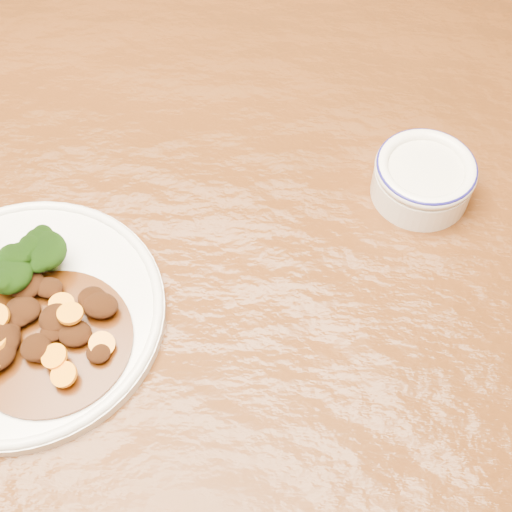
# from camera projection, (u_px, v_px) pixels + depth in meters

# --- Properties ---
(ground) EXTENTS (4.00, 4.00, 0.00)m
(ground) POSITION_uv_depth(u_px,v_px,m) (167.00, 482.00, 1.33)
(ground) COLOR #422810
(ground) RESTS_ON ground
(dining_table) EXTENTS (1.59, 1.05, 0.75)m
(dining_table) POSITION_uv_depth(u_px,v_px,m) (102.00, 305.00, 0.77)
(dining_table) COLOR #4D260D
(dining_table) RESTS_ON ground
(dinner_plate) EXTENTS (0.26, 0.26, 0.02)m
(dinner_plate) POSITION_uv_depth(u_px,v_px,m) (24.00, 315.00, 0.66)
(dinner_plate) COLOR silver
(dinner_plate) RESTS_ON dining_table
(mince_stew) EXTENTS (0.15, 0.15, 0.03)m
(mince_stew) POSITION_uv_depth(u_px,v_px,m) (31.00, 332.00, 0.64)
(mince_stew) COLOR #411C07
(mince_stew) RESTS_ON dinner_plate
(dip_bowl) EXTENTS (0.10, 0.10, 0.05)m
(dip_bowl) POSITION_uv_depth(u_px,v_px,m) (423.00, 177.00, 0.73)
(dip_bowl) COLOR silver
(dip_bowl) RESTS_ON dining_table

